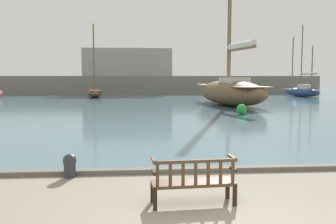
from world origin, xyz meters
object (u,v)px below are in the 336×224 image
park_bench (193,181)px  sailboat_nearest_starboard (94,92)px  sailboat_nearest_port (302,91)px  sailboat_distant_harbor (230,90)px  channel_buoy (242,109)px  mooring_bollard (70,165)px

park_bench → sailboat_nearest_starboard: size_ratio=0.19×
park_bench → sailboat_nearest_port: 42.37m
sailboat_distant_harbor → sailboat_nearest_starboard: 19.70m
sailboat_nearest_starboard → channel_buoy: 25.42m
sailboat_nearest_port → sailboat_distant_harbor: size_ratio=0.63×
sailboat_distant_harbor → sailboat_nearest_starboard: bearing=131.6°
sailboat_nearest_starboard → mooring_bollard: sailboat_nearest_starboard is taller
mooring_bollard → sailboat_distant_harbor: bearing=66.7°
sailboat_nearest_port → channel_buoy: (-13.55, -21.23, -0.43)m
sailboat_distant_harbor → sailboat_nearest_port: bearing=47.5°
sailboat_distant_harbor → channel_buoy: (-1.15, -7.72, -0.94)m
sailboat_distant_harbor → mooring_bollard: bearing=-113.3°
park_bench → sailboat_nearest_starboard: bearing=99.2°
park_bench → channel_buoy: channel_buoy is taller
sailboat_distant_harbor → sailboat_nearest_starboard: sailboat_distant_harbor is taller
sailboat_nearest_starboard → channel_buoy: (11.91, -22.45, -0.31)m
park_bench → sailboat_distant_harbor: bearing=74.4°
sailboat_nearest_starboard → mooring_bollard: (3.58, -36.81, -0.41)m
sailboat_nearest_port → mooring_bollard: (-21.89, -35.59, -0.52)m
sailboat_distant_harbor → channel_buoy: bearing=-98.5°
park_bench → sailboat_distant_harbor: 25.22m
park_bench → mooring_bollard: (-2.73, 2.21, -0.15)m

